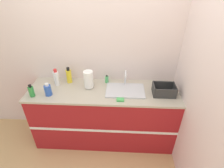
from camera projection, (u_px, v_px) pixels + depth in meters
The scene contains 13 objects.
ground_plane at pixel (103, 151), 2.58m from camera, with size 12.00×12.00×0.00m, color tan.
wall_back at pixel (105, 53), 2.39m from camera, with size 4.40×0.06×2.60m.
wall_right at pixel (189, 65), 2.08m from camera, with size 0.06×2.58×2.60m.
counter_cabinet at pixel (104, 115), 2.58m from camera, with size 2.02×0.61×0.90m.
sink at pixel (125, 90), 2.32m from camera, with size 0.51×0.33×0.23m.
paper_towel_roll at pixel (89, 80), 2.32m from camera, with size 0.12×0.12×0.25m.
dish_rack at pixel (164, 91), 2.24m from camera, with size 0.28×0.20×0.14m.
bottle_green at pixel (31, 91), 2.19m from camera, with size 0.07×0.07×0.17m.
bottle_yellow at pixel (69, 76), 2.45m from camera, with size 0.07×0.07×0.23m.
bottle_blue at pixel (48, 90), 2.21m from camera, with size 0.09×0.09×0.17m.
bottle_white_spray at pixel (56, 78), 2.40m from camera, with size 0.07×0.07×0.24m.
soap_dispenser at pixel (107, 79), 2.47m from camera, with size 0.05×0.05×0.12m.
sponge at pixel (120, 100), 2.14m from camera, with size 0.09×0.06×0.02m.
Camera 1 is at (0.21, -1.62, 2.23)m, focal length 28.00 mm.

